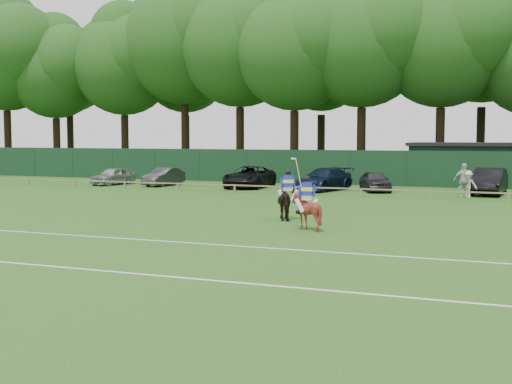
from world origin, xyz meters
The scene contains 18 objects.
ground centered at (0.00, 0.00, 0.00)m, with size 160.00×160.00×0.00m, color #1E4C14.
horse_dark centered at (0.67, 6.15, 0.76)m, with size 0.82×1.80×1.52m, color black.
horse_chestnut centered at (2.36, 3.44, 0.71)m, with size 1.15×1.29×1.42m, color maroon.
sedan_silver centered at (-17.82, 20.83, 0.63)m, with size 1.50×3.72×1.27m, color #ADB1B2.
sedan_grey centered at (-14.00, 21.43, 0.63)m, with size 1.33×3.83×1.26m, color #2F2F31.
suv_black centered at (-7.65, 21.95, 0.73)m, with size 2.43×5.27×1.47m, color black.
sedan_navy centered at (-2.26, 21.45, 0.72)m, with size 2.02×4.97×1.44m, color #111C35.
hatch_grey centered at (0.93, 22.02, 0.66)m, with size 1.55×3.85×1.31m, color #2F2F31.
estate_black centered at (7.77, 22.26, 0.79)m, with size 1.68×4.81×1.59m, color black.
spectator_left centered at (6.77, 19.51, 0.78)m, with size 1.01×0.58×1.56m, color silver.
spectator_mid centered at (6.53, 19.44, 0.98)m, with size 1.15×0.48×1.97m, color beige.
rider_dark centered at (0.67, 6.13, 1.46)m, with size 0.88×0.61×1.41m.
rider_chestnut centered at (2.36, 3.43, 1.39)m, with size 0.98×0.52×2.05m.
pitch_lines centered at (0.00, -3.50, 0.01)m, with size 60.00×5.10×0.01m.
pitch_rail centered at (0.00, 18.00, 0.45)m, with size 62.10×0.10×0.50m.
perimeter_fence centered at (0.00, 27.00, 1.25)m, with size 92.08×0.08×2.50m.
utility_shed centered at (6.00, 30.00, 1.54)m, with size 8.40×4.40×3.04m.
tree_row centered at (2.00, 35.00, 0.00)m, with size 96.00×12.00×21.00m, color #26561C, non-canonical shape.
Camera 1 is at (10.12, -20.77, 3.51)m, focal length 48.00 mm.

